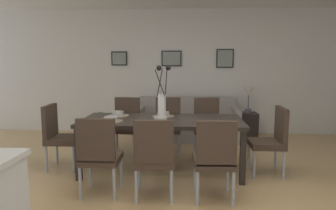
% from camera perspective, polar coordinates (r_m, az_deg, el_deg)
% --- Properties ---
extents(ground_plane, '(9.00, 9.00, 0.00)m').
position_cam_1_polar(ground_plane, '(3.69, 1.88, -16.41)').
color(ground_plane, tan).
extents(back_wall_panel, '(9.00, 0.10, 2.60)m').
position_cam_1_polar(back_wall_panel, '(6.61, 2.90, 6.12)').
color(back_wall_panel, silver).
rests_on(back_wall_panel, ground).
extents(dining_table, '(2.20, 0.95, 0.74)m').
position_cam_1_polar(dining_table, '(4.26, -1.14, -3.52)').
color(dining_table, black).
rests_on(dining_table, ground).
extents(dining_chair_near_left, '(0.45, 0.45, 0.92)m').
position_cam_1_polar(dining_chair_near_left, '(3.59, -12.61, -8.58)').
color(dining_chair_near_left, '#3D2D23').
rests_on(dining_chair_near_left, ground).
extents(dining_chair_near_right, '(0.46, 0.46, 0.92)m').
position_cam_1_polar(dining_chair_near_right, '(5.22, -7.75, -3.22)').
color(dining_chair_near_right, '#3D2D23').
rests_on(dining_chair_near_right, ground).
extents(dining_chair_far_left, '(0.47, 0.47, 0.92)m').
position_cam_1_polar(dining_chair_far_left, '(3.43, -2.57, -9.17)').
color(dining_chair_far_left, '#3D2D23').
rests_on(dining_chair_far_left, ground).
extents(dining_chair_far_right, '(0.44, 0.44, 0.92)m').
position_cam_1_polar(dining_chair_far_right, '(5.17, -0.06, -3.26)').
color(dining_chair_far_right, '#3D2D23').
rests_on(dining_chair_far_right, ground).
extents(dining_chair_mid_left, '(0.46, 0.46, 0.92)m').
position_cam_1_polar(dining_chair_mid_left, '(3.43, 8.61, -9.28)').
color(dining_chair_mid_left, '#3D2D23').
rests_on(dining_chair_mid_left, ground).
extents(dining_chair_mid_right, '(0.46, 0.46, 0.92)m').
position_cam_1_polar(dining_chair_mid_right, '(5.16, 7.20, -3.34)').
color(dining_chair_mid_right, '#3D2D23').
rests_on(dining_chair_mid_right, ground).
extents(dining_chair_head_west, '(0.46, 0.46, 0.92)m').
position_cam_1_polar(dining_chair_head_west, '(4.68, -19.55, -4.95)').
color(dining_chair_head_west, '#3D2D23').
rests_on(dining_chair_head_west, ground).
extents(dining_chair_head_east, '(0.44, 0.44, 0.92)m').
position_cam_1_polar(dining_chair_head_east, '(4.41, 18.66, -5.69)').
color(dining_chair_head_east, '#3D2D23').
rests_on(dining_chair_head_east, ground).
extents(centerpiece_vase, '(0.21, 0.23, 0.73)m').
position_cam_1_polar(centerpiece_vase, '(4.20, -1.14, 1.17)').
color(centerpiece_vase, white).
rests_on(centerpiece_vase, dining_table).
extents(placemat_near_left, '(0.32, 0.32, 0.01)m').
position_cam_1_polar(placemat_near_left, '(4.15, -10.54, -2.97)').
color(placemat_near_left, '#7F705B').
rests_on(placemat_near_left, dining_table).
extents(bowl_near_left, '(0.17, 0.17, 0.07)m').
position_cam_1_polar(bowl_near_left, '(4.14, -10.56, -2.47)').
color(bowl_near_left, '#B2ADA3').
rests_on(bowl_near_left, dining_table).
extents(placemat_near_right, '(0.32, 0.32, 0.01)m').
position_cam_1_polar(placemat_near_right, '(4.55, -9.22, -1.95)').
color(placemat_near_right, '#7F705B').
rests_on(placemat_near_right, dining_table).
extents(bowl_near_right, '(0.17, 0.17, 0.07)m').
position_cam_1_polar(bowl_near_right, '(4.55, -9.23, -1.49)').
color(bowl_near_right, '#B2ADA3').
rests_on(bowl_near_right, dining_table).
extents(placemat_far_left, '(0.32, 0.32, 0.01)m').
position_cam_1_polar(placemat_far_left, '(4.03, -1.41, -3.15)').
color(placemat_far_left, '#7F705B').
rests_on(placemat_far_left, dining_table).
extents(bowl_far_left, '(0.17, 0.17, 0.07)m').
position_cam_1_polar(bowl_far_left, '(4.03, -1.41, -2.63)').
color(bowl_far_left, '#B2ADA3').
rests_on(bowl_far_left, dining_table).
extents(placemat_far_right, '(0.32, 0.32, 0.01)m').
position_cam_1_polar(placemat_far_right, '(4.45, -0.91, -2.08)').
color(placemat_far_right, '#7F705B').
rests_on(placemat_far_right, dining_table).
extents(bowl_far_right, '(0.17, 0.17, 0.07)m').
position_cam_1_polar(bowl_far_right, '(4.44, -0.91, -1.60)').
color(bowl_far_right, '#B2ADA3').
rests_on(bowl_far_right, dining_table).
extents(sofa, '(1.98, 0.84, 0.80)m').
position_cam_1_polar(sofa, '(6.18, 3.60, -3.58)').
color(sofa, gray).
rests_on(sofa, ground).
extents(side_table, '(0.36, 0.36, 0.52)m').
position_cam_1_polar(side_table, '(6.32, 14.46, -3.73)').
color(side_table, black).
rests_on(side_table, ground).
extents(table_lamp, '(0.22, 0.22, 0.51)m').
position_cam_1_polar(table_lamp, '(6.23, 14.67, 1.98)').
color(table_lamp, '#4C4C51').
rests_on(table_lamp, side_table).
extents(framed_picture_left, '(0.34, 0.03, 0.30)m').
position_cam_1_polar(framed_picture_left, '(6.70, -8.99, 8.48)').
color(framed_picture_left, black).
extents(framed_picture_center, '(0.42, 0.03, 0.33)m').
position_cam_1_polar(framed_picture_center, '(6.54, 0.65, 8.58)').
color(framed_picture_center, black).
extents(framed_picture_right, '(0.36, 0.03, 0.39)m').
position_cam_1_polar(framed_picture_right, '(6.58, 10.47, 8.45)').
color(framed_picture_right, black).
extents(potted_plant, '(0.36, 0.36, 0.67)m').
position_cam_1_polar(potted_plant, '(5.48, -12.69, -4.29)').
color(potted_plant, brown).
rests_on(potted_plant, ground).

